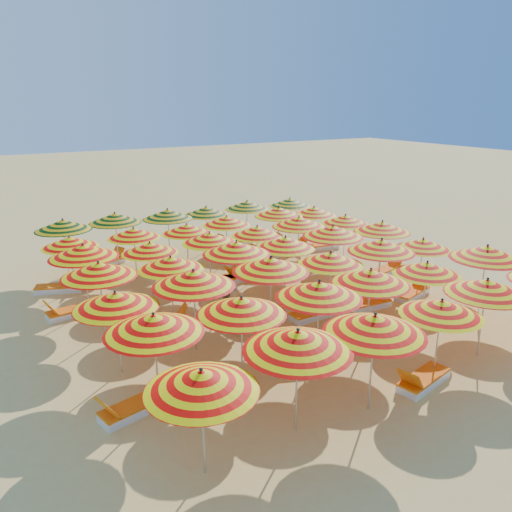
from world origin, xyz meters
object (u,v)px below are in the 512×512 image
at_px(umbrella_10, 427,268).
at_px(umbrella_22, 333,231).
at_px(umbrella_19, 171,263).
at_px(lounger_12, 241,259).
at_px(lounger_0, 423,380).
at_px(lounger_3, 315,313).
at_px(umbrella_34, 279,212).
at_px(umbrella_1, 298,341).
at_px(beachgoer_b, 227,307).
at_px(umbrella_4, 487,287).
at_px(umbrella_23, 382,227).
at_px(lounger_16, 235,242).
at_px(umbrella_8, 319,290).
at_px(umbrella_35, 314,211).
at_px(umbrella_38, 168,214).
at_px(lounger_9, 223,280).
at_px(lounger_13, 290,251).
at_px(umbrella_15, 331,259).
at_px(umbrella_18, 99,270).
at_px(beachgoer_a, 235,312).
at_px(lounger_11, 60,288).
at_px(umbrella_13, 193,279).
at_px(umbrella_30, 70,242).
at_px(umbrella_7, 241,306).
at_px(umbrella_26, 210,238).
at_px(lounger_10, 245,276).
at_px(lounger_5, 413,293).
at_px(lounger_15, 107,262).
at_px(lounger_7, 387,270).
at_px(umbrella_14, 271,265).
at_px(umbrella_29, 345,220).
at_px(umbrella_25, 150,248).
at_px(umbrella_3, 441,308).
at_px(umbrella_0, 201,381).
at_px(umbrella_21, 285,243).
at_px(umbrella_32, 187,229).
at_px(umbrella_31, 134,233).
at_px(lounger_6, 161,322).
at_px(umbrella_39, 206,211).
at_px(umbrella_17, 423,244).
at_px(umbrella_11, 487,253).
at_px(umbrella_16, 381,246).
at_px(lounger_1, 134,408).
at_px(lounger_2, 299,364).
at_px(umbrella_36, 63,225).
at_px(umbrella_6, 154,324).
at_px(umbrella_40, 247,205).
at_px(lounger_8, 72,311).
at_px(lounger_14, 323,246).

bearing_deg(umbrella_10, umbrella_22, 92.71).
height_order(umbrella_19, lounger_12, umbrella_19).
height_order(lounger_0, lounger_3, same).
distance_m(lounger_3, lounger_12, 6.49).
bearing_deg(umbrella_34, umbrella_1, -120.93).
bearing_deg(beachgoer_b, umbrella_4, -54.98).
xyz_separation_m(umbrella_23, lounger_16, (-2.98, 7.09, -1.96)).
bearing_deg(umbrella_8, umbrella_23, 34.36).
height_order(umbrella_35, umbrella_38, umbrella_38).
height_order(lounger_9, lounger_13, same).
bearing_deg(umbrella_4, umbrella_15, 113.69).
bearing_deg(umbrella_18, beachgoer_a, -30.53).
bearing_deg(lounger_3, lounger_11, 134.39).
relative_size(umbrella_13, umbrella_30, 1.08).
height_order(umbrella_7, umbrella_13, umbrella_13).
bearing_deg(umbrella_26, lounger_3, -66.66).
bearing_deg(beachgoer_b, umbrella_15, -23.65).
bearing_deg(lounger_10, lounger_5, 125.89).
xyz_separation_m(umbrella_23, lounger_15, (-9.36, 7.08, -1.96)).
relative_size(umbrella_1, lounger_7, 1.71).
bearing_deg(umbrella_14, umbrella_29, 33.54).
bearing_deg(umbrella_4, umbrella_25, 126.36).
height_order(umbrella_3, umbrella_8, umbrella_8).
bearing_deg(lounger_15, lounger_12, -49.43).
height_order(umbrella_0, umbrella_1, umbrella_1).
xyz_separation_m(umbrella_21, umbrella_35, (4.34, 4.13, -0.09)).
distance_m(lounger_0, lounger_11, 13.43).
height_order(umbrella_32, lounger_12, umbrella_32).
distance_m(umbrella_31, lounger_6, 5.08).
xyz_separation_m(umbrella_22, lounger_6, (-7.06, -0.23, -2.04)).
bearing_deg(umbrella_21, umbrella_10, -62.16).
bearing_deg(lounger_15, umbrella_23, -60.79).
height_order(umbrella_39, lounger_13, umbrella_39).
relative_size(umbrella_31, lounger_5, 1.28).
relative_size(umbrella_1, beachgoer_b, 2.05).
xyz_separation_m(umbrella_30, umbrella_35, (11.04, -0.27, 0.02)).
bearing_deg(umbrella_17, umbrella_11, -86.34).
bearing_deg(lounger_3, lounger_7, 19.86).
bearing_deg(umbrella_16, lounger_12, 106.11).
bearing_deg(lounger_1, lounger_2, 163.37).
distance_m(umbrella_10, umbrella_36, 14.09).
distance_m(umbrella_8, umbrella_13, 3.52).
height_order(lounger_1, lounger_10, same).
distance_m(umbrella_1, lounger_2, 3.36).
relative_size(umbrella_6, umbrella_18, 0.94).
height_order(umbrella_3, umbrella_40, umbrella_40).
bearing_deg(lounger_9, lounger_8, 179.85).
bearing_deg(umbrella_39, umbrella_16, -74.81).
bearing_deg(umbrella_34, lounger_14, -4.63).
bearing_deg(umbrella_10, umbrella_32, 117.80).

